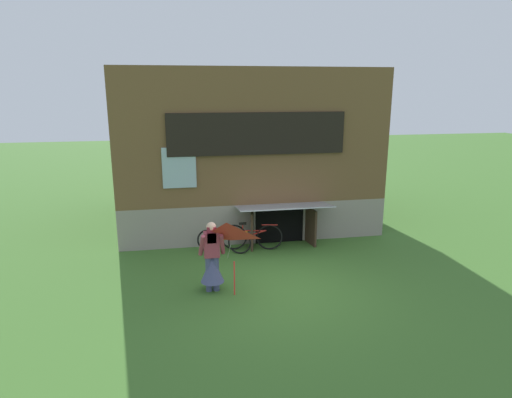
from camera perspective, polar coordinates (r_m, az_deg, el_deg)
The scene contains 6 objects.
ground_plane at distance 10.23m, azimuth 3.28°, elevation -11.34°, with size 60.00×60.00×0.00m, color #3D6B28.
log_house at distance 15.02m, azimuth -1.78°, elevation 6.82°, with size 7.77×6.66×4.94m.
person at distance 9.86m, azimuth -5.67°, elevation -8.13°, with size 0.61×0.52×1.59m.
kite at distance 9.14m, azimuth -3.78°, elevation -5.66°, with size 1.09×1.08×1.62m.
bicycle_red at distance 12.32m, azimuth -0.57°, elevation -4.87°, with size 1.70×0.36×0.78m.
bicycle_yellow at distance 12.12m, azimuth -4.17°, elevation -5.43°, with size 1.44×0.56×0.69m.
Camera 1 is at (-2.22, -8.95, 4.41)m, focal length 31.07 mm.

